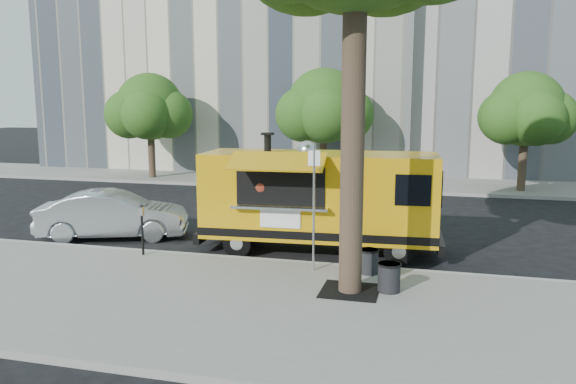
# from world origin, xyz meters

# --- Properties ---
(ground) EXTENTS (120.00, 120.00, 0.00)m
(ground) POSITION_xyz_m (0.00, 0.00, 0.00)
(ground) COLOR black
(ground) RESTS_ON ground
(sidewalk) EXTENTS (60.00, 6.00, 0.15)m
(sidewalk) POSITION_xyz_m (0.00, -4.00, 0.07)
(sidewalk) COLOR gray
(sidewalk) RESTS_ON ground
(curb) EXTENTS (60.00, 0.14, 0.16)m
(curb) POSITION_xyz_m (0.00, -0.93, 0.07)
(curb) COLOR #999993
(curb) RESTS_ON ground
(far_sidewalk) EXTENTS (60.00, 5.00, 0.15)m
(far_sidewalk) POSITION_xyz_m (0.00, 13.50, 0.07)
(far_sidewalk) COLOR gray
(far_sidewalk) RESTS_ON ground
(tree_well) EXTENTS (1.20, 1.20, 0.02)m
(tree_well) POSITION_xyz_m (2.60, -2.80, 0.15)
(tree_well) COLOR black
(tree_well) RESTS_ON sidewalk
(far_tree_a) EXTENTS (3.42, 3.42, 5.36)m
(far_tree_a) POSITION_xyz_m (-10.00, 12.30, 3.78)
(far_tree_a) COLOR #33261C
(far_tree_a) RESTS_ON far_sidewalk
(far_tree_b) EXTENTS (3.60, 3.60, 5.50)m
(far_tree_b) POSITION_xyz_m (-1.00, 12.70, 3.83)
(far_tree_b) COLOR #33261C
(far_tree_b) RESTS_ON far_sidewalk
(far_tree_c) EXTENTS (3.24, 3.24, 5.21)m
(far_tree_c) POSITION_xyz_m (8.00, 12.40, 3.72)
(far_tree_c) COLOR #33261C
(far_tree_c) RESTS_ON far_sidewalk
(sign_post) EXTENTS (0.28, 0.06, 3.00)m
(sign_post) POSITION_xyz_m (1.55, -1.55, 1.85)
(sign_post) COLOR silver
(sign_post) RESTS_ON sidewalk
(parking_meter) EXTENTS (0.11, 0.11, 1.33)m
(parking_meter) POSITION_xyz_m (-3.00, -1.35, 0.98)
(parking_meter) COLOR black
(parking_meter) RESTS_ON sidewalk
(food_truck) EXTENTS (6.64, 3.30, 3.22)m
(food_truck) POSITION_xyz_m (1.22, 0.57, 1.51)
(food_truck) COLOR #D3980B
(food_truck) RESTS_ON ground
(sedan) EXTENTS (4.59, 2.90, 1.43)m
(sedan) POSITION_xyz_m (-5.02, 0.57, 0.71)
(sedan) COLOR #AAABB1
(sedan) RESTS_ON ground
(trash_bin_left) EXTENTS (0.47, 0.47, 0.57)m
(trash_bin_left) POSITION_xyz_m (2.84, -1.47, 0.45)
(trash_bin_left) COLOR black
(trash_bin_left) RESTS_ON sidewalk
(trash_bin_right) EXTENTS (0.51, 0.51, 0.61)m
(trash_bin_right) POSITION_xyz_m (3.39, -2.61, 0.47)
(trash_bin_right) COLOR black
(trash_bin_right) RESTS_ON sidewalk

